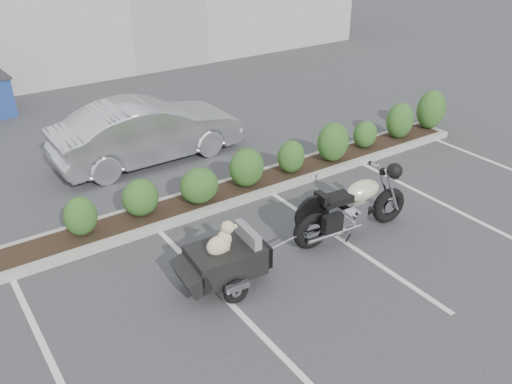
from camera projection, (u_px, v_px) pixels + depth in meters
ground at (275, 249)px, 9.92m from camera, size 90.00×90.00×0.00m
planter_kerb at (253, 185)px, 11.98m from camera, size 12.00×1.00×0.15m
building at (22, 6)px, 21.35m from camera, size 26.00×10.00×4.00m
motorcycle at (353, 208)px, 10.06m from camera, size 2.58×0.88×1.48m
pet_trailer at (224, 259)px, 8.73m from camera, size 2.07×1.16×1.23m
sedan at (148, 131)px, 13.03m from camera, size 4.56×1.64×1.50m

